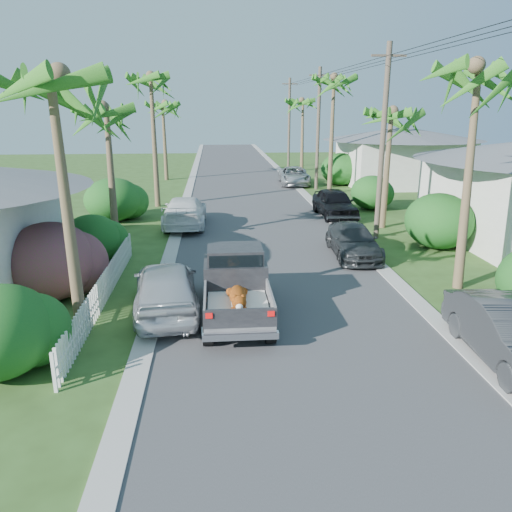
{
  "coord_description": "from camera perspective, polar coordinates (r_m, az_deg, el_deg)",
  "views": [
    {
      "loc": [
        -2.29,
        -10.31,
        6.25
      ],
      "look_at": [
        -0.96,
        5.71,
        1.4
      ],
      "focal_mm": 35.0,
      "sensor_mm": 36.0,
      "label": 1
    }
  ],
  "objects": [
    {
      "name": "palm_r_a",
      "position": [
        18.47,
        24.41,
        19.04
      ],
      "size": [
        4.4,
        4.4,
        8.7
      ],
      "color": "brown",
      "rests_on": "ground"
    },
    {
      "name": "shrub_r_c",
      "position": [
        32.27,
        13.09,
        7.09
      ],
      "size": [
        2.6,
        2.86,
        2.1
      ],
      "primitive_type": "ellipsoid",
      "color": "#154B1C",
      "rests_on": "ground"
    },
    {
      "name": "palm_r_d",
      "position": [
        51.07,
        5.42,
        17.27
      ],
      "size": [
        4.4,
        4.4,
        8.0
      ],
      "color": "brown",
      "rests_on": "ground"
    },
    {
      "name": "parked_car_ln",
      "position": [
        15.81,
        -10.24,
        -3.55
      ],
      "size": [
        2.42,
        5.01,
        1.65
      ],
      "primitive_type": "imported",
      "rotation": [
        0.0,
        0.0,
        3.24
      ],
      "color": "silver",
      "rests_on": "ground"
    },
    {
      "name": "house_right_far",
      "position": [
        43.31,
        16.25,
        10.67
      ],
      "size": [
        9.0,
        8.0,
        4.6
      ],
      "color": "silver",
      "rests_on": "ground"
    },
    {
      "name": "utility_pole_b",
      "position": [
        24.66,
        14.28,
        12.46
      ],
      "size": [
        1.6,
        0.26,
        9.0
      ],
      "color": "brown",
      "rests_on": "ground"
    },
    {
      "name": "palm_l_b",
      "position": [
        22.76,
        -16.82,
        15.85
      ],
      "size": [
        4.4,
        4.4,
        7.4
      ],
      "color": "brown",
      "rests_on": "ground"
    },
    {
      "name": "shrub_r_b",
      "position": [
        24.1,
        20.18,
        3.78
      ],
      "size": [
        3.0,
        3.3,
        2.5
      ],
      "primitive_type": "ellipsoid",
      "color": "#154B1C",
      "rests_on": "ground"
    },
    {
      "name": "shrub_l_b",
      "position": [
        17.91,
        -22.45,
        -0.56
      ],
      "size": [
        3.0,
        3.3,
        2.6
      ],
      "primitive_type": "ellipsoid",
      "color": "#A11756",
      "rests_on": "ground"
    },
    {
      "name": "parked_car_lf",
      "position": [
        27.15,
        -8.12,
        5.02
      ],
      "size": [
        2.27,
        5.46,
        1.58
      ],
      "primitive_type": "imported",
      "rotation": [
        0.0,
        0.0,
        3.13
      ],
      "color": "white",
      "rests_on": "ground"
    },
    {
      "name": "palm_l_d",
      "position": [
        44.51,
        -10.62,
        16.77
      ],
      "size": [
        4.4,
        4.4,
        7.7
      ],
      "color": "brown",
      "rests_on": "ground"
    },
    {
      "name": "curb_right",
      "position": [
        36.45,
        5.79,
        6.88
      ],
      "size": [
        0.6,
        100.0,
        0.06
      ],
      "primitive_type": "cube",
      "color": "#A5A39E",
      "rests_on": "ground"
    },
    {
      "name": "ground",
      "position": [
        12.27,
        6.9,
        -13.96
      ],
      "size": [
        120.0,
        120.0,
        0.0
      ],
      "primitive_type": "plane",
      "color": "#2F491B",
      "rests_on": "ground"
    },
    {
      "name": "utility_pole_c",
      "position": [
        39.15,
        7.12,
        14.25
      ],
      "size": [
        1.6,
        0.26,
        9.0
      ],
      "color": "brown",
      "rests_on": "ground"
    },
    {
      "name": "palm_l_c",
      "position": [
        32.56,
        -11.96,
        19.38
      ],
      "size": [
        4.4,
        4.4,
        9.2
      ],
      "color": "brown",
      "rests_on": "ground"
    },
    {
      "name": "parked_car_rd",
      "position": [
        41.65,
        4.4,
        9.1
      ],
      "size": [
        2.68,
        5.24,
        1.42
      ],
      "primitive_type": "imported",
      "rotation": [
        0.0,
        0.0,
        -0.07
      ],
      "color": "#ACAFB3",
      "rests_on": "ground"
    },
    {
      "name": "palm_l_a",
      "position": [
        13.89,
        -22.29,
        18.44
      ],
      "size": [
        4.4,
        4.4,
        8.2
      ],
      "color": "brown",
      "rests_on": "ground"
    },
    {
      "name": "parked_car_rm",
      "position": [
        21.88,
        11.05,
        1.67
      ],
      "size": [
        2.01,
        4.59,
        1.31
      ],
      "primitive_type": "imported",
      "rotation": [
        0.0,
        0.0,
        -0.04
      ],
      "color": "#2A2D2F",
      "rests_on": "ground"
    },
    {
      "name": "road",
      "position": [
        35.93,
        -1.02,
        6.79
      ],
      "size": [
        8.0,
        100.0,
        0.02
      ],
      "primitive_type": "cube",
      "color": "#38383A",
      "rests_on": "ground"
    },
    {
      "name": "pickup_truck",
      "position": [
        15.53,
        -2.35,
        -2.94
      ],
      "size": [
        1.98,
        5.12,
        2.06
      ],
      "color": "black",
      "rests_on": "ground"
    },
    {
      "name": "palm_r_b",
      "position": [
        26.82,
        15.19,
        15.6
      ],
      "size": [
        4.4,
        4.4,
        7.2
      ],
      "color": "brown",
      "rests_on": "ground"
    },
    {
      "name": "picket_fence",
      "position": [
        17.22,
        -16.92,
        -3.47
      ],
      "size": [
        0.1,
        11.0,
        1.0
      ],
      "primitive_type": "cube",
      "color": "white",
      "rests_on": "ground"
    },
    {
      "name": "parked_car_rn",
      "position": [
        14.11,
        27.13,
        -8.0
      ],
      "size": [
        1.83,
        4.77,
        1.55
      ],
      "primitive_type": "imported",
      "rotation": [
        0.0,
        0.0,
        -0.04
      ],
      "color": "#2D3032",
      "rests_on": "ground"
    },
    {
      "name": "palm_r_c",
      "position": [
        37.33,
        8.93,
        19.46
      ],
      "size": [
        4.4,
        4.4,
        9.4
      ],
      "color": "brown",
      "rests_on": "ground"
    },
    {
      "name": "shrub_l_c",
      "position": [
        21.59,
        -18.29,
        1.86
      ],
      "size": [
        2.4,
        2.64,
        2.0
      ],
      "primitive_type": "ellipsoid",
      "color": "#154B1C",
      "rests_on": "ground"
    },
    {
      "name": "curb_left",
      "position": [
        35.91,
        -7.93,
        6.66
      ],
      "size": [
        0.6,
        100.0,
        0.06
      ],
      "primitive_type": "cube",
      "color": "#A5A39E",
      "rests_on": "ground"
    },
    {
      "name": "shrub_r_d",
      "position": [
        41.89,
        9.66,
        9.77
      ],
      "size": [
        3.2,
        3.52,
        2.6
      ],
      "primitive_type": "ellipsoid",
      "color": "#154B1C",
      "rests_on": "ground"
    },
    {
      "name": "shrub_l_d",
      "position": [
        29.32,
        -15.99,
        6.23
      ],
      "size": [
        3.2,
        3.52,
        2.4
      ],
      "primitive_type": "ellipsoid",
      "color": "#154B1C",
      "rests_on": "ground"
    },
    {
      "name": "utility_pole_d",
      "position": [
        53.91,
        3.81,
        15.0
      ],
      "size": [
        1.6,
        0.26,
        9.0
      ],
      "color": "brown",
      "rests_on": "ground"
    },
    {
      "name": "parked_car_rf",
      "position": [
        29.61,
        8.97,
        5.98
      ],
      "size": [
        2.08,
        4.77,
        1.6
      ],
      "primitive_type": "imported",
      "rotation": [
        0.0,
        0.0,
        0.04
      ],
      "color": "black",
      "rests_on": "ground"
    }
  ]
}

